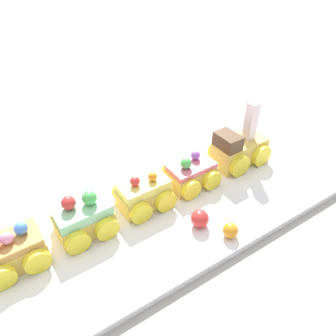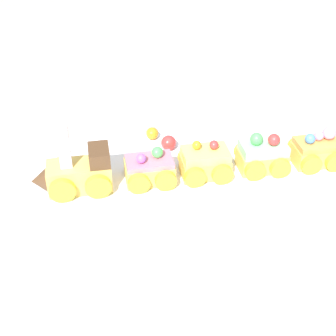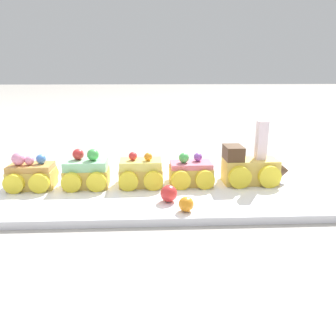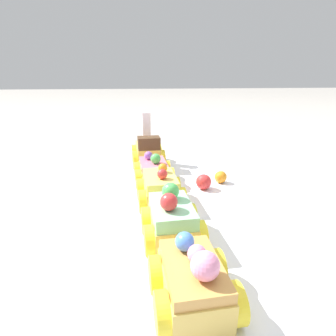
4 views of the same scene
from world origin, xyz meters
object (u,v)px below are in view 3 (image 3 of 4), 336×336
at_px(gumball_orange, 189,204).
at_px(cake_car_lemon, 143,173).
at_px(cake_car_strawberry, 193,173).
at_px(cake_car_mint, 89,173).
at_px(cake_train_locomotive, 255,168).
at_px(gumball_red, 171,193).
at_px(cake_car_caramel, 34,175).

bearing_deg(gumball_orange, cake_car_lemon, 120.04).
bearing_deg(cake_car_strawberry, cake_car_lemon, -179.91).
xyz_separation_m(cake_car_strawberry, cake_car_mint, (-0.18, -0.00, 0.00)).
xyz_separation_m(cake_train_locomotive, cake_car_mint, (-0.30, -0.01, -0.00)).
bearing_deg(gumball_red, cake_car_mint, 150.69).
xyz_separation_m(cake_car_mint, cake_car_caramel, (-0.09, -0.00, -0.00)).
distance_m(cake_car_strawberry, gumball_orange, 0.12).
relative_size(cake_car_strawberry, cake_car_mint, 1.00).
distance_m(cake_train_locomotive, cake_car_lemon, 0.20).
distance_m(cake_car_strawberry, gumball_red, 0.09).
bearing_deg(cake_car_lemon, gumball_red, -61.55).
xyz_separation_m(cake_train_locomotive, cake_car_caramel, (-0.39, -0.01, -0.01)).
height_order(cake_car_mint, gumball_orange, cake_car_mint).
height_order(cake_car_mint, gumball_red, cake_car_mint).
distance_m(cake_car_mint, gumball_orange, 0.20).
bearing_deg(cake_car_lemon, cake_car_caramel, -179.97).
distance_m(cake_car_strawberry, cake_car_lemon, 0.09).
relative_size(cake_car_caramel, gumball_orange, 3.47).
bearing_deg(cake_car_mint, cake_car_lemon, -0.15).
bearing_deg(cake_train_locomotive, cake_car_lemon, -179.97).
xyz_separation_m(cake_car_lemon, cake_car_caramel, (-0.19, -0.00, 0.00)).
relative_size(cake_train_locomotive, gumball_orange, 5.50).
xyz_separation_m(cake_train_locomotive, cake_car_lemon, (-0.20, -0.00, -0.01)).
relative_size(cake_train_locomotive, gumball_red, 4.59).
bearing_deg(cake_car_lemon, gumball_orange, -61.05).
bearing_deg(cake_train_locomotive, cake_car_mint, 179.97).
bearing_deg(cake_car_mint, cake_car_strawberry, -0.04).
xyz_separation_m(cake_car_lemon, gumball_orange, (0.07, -0.12, -0.01)).
bearing_deg(gumball_red, gumball_orange, -58.94).
bearing_deg(cake_train_locomotive, cake_car_strawberry, 179.98).
bearing_deg(cake_car_strawberry, cake_train_locomotive, -0.02).
bearing_deg(cake_car_strawberry, cake_car_caramel, -179.95).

